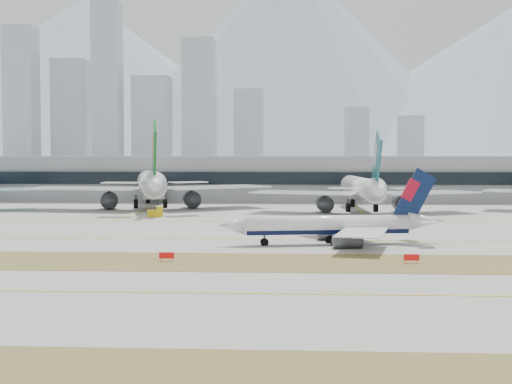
# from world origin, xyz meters

# --- Properties ---
(ground) EXTENTS (3000.00, 3000.00, 0.00)m
(ground) POSITION_xyz_m (0.00, 0.00, 0.00)
(ground) COLOR #9B9A91
(ground) RESTS_ON ground
(apron_markings) EXTENTS (360.00, 122.22, 0.06)m
(apron_markings) POSITION_xyz_m (0.00, -53.95, 0.02)
(apron_markings) COLOR brown
(apron_markings) RESTS_ON ground
(taxiing_airliner) EXTENTS (39.48, 33.91, 13.33)m
(taxiing_airliner) POSITION_xyz_m (21.33, -10.64, 3.21)
(taxiing_airliner) COLOR white
(taxiing_airliner) RESTS_ON ground
(widebody_eva) EXTENTS (67.16, 66.99, 24.68)m
(widebody_eva) POSITION_xyz_m (-27.42, 69.67, 6.56)
(widebody_eva) COLOR white
(widebody_eva) RESTS_ON ground
(widebody_cathay) EXTENTS (61.49, 60.25, 21.95)m
(widebody_cathay) POSITION_xyz_m (32.45, 59.60, 5.84)
(widebody_cathay) COLOR white
(widebody_cathay) RESTS_ON ground
(terminal) EXTENTS (280.00, 43.10, 15.00)m
(terminal) POSITION_xyz_m (0.00, 114.84, 7.50)
(terminal) COLOR gray
(terminal) RESTS_ON ground
(hold_sign_left) EXTENTS (2.20, 0.15, 1.35)m
(hold_sign_left) POSITION_xyz_m (-4.18, -32.00, 0.88)
(hold_sign_left) COLOR red
(hold_sign_left) RESTS_ON ground
(hold_sign_right) EXTENTS (2.20, 0.15, 1.35)m
(hold_sign_right) POSITION_xyz_m (30.90, -32.00, 0.88)
(hold_sign_right) COLOR red
(hold_sign_right) RESTS_ON ground
(gse_b) EXTENTS (3.55, 2.00, 2.60)m
(gse_b) POSITION_xyz_m (-20.25, 41.07, 1.05)
(gse_b) COLOR gold
(gse_b) RESTS_ON ground
(city_skyline) EXTENTS (342.00, 49.80, 140.00)m
(city_skyline) POSITION_xyz_m (-106.76, 453.42, 49.80)
(city_skyline) COLOR #A0A5B6
(city_skyline) RESTS_ON ground
(mountain_ridge) EXTENTS (2830.00, 1120.00, 470.00)m
(mountain_ridge) POSITION_xyz_m (33.00, 1404.14, 181.85)
(mountain_ridge) COLOR #9EA8B7
(mountain_ridge) RESTS_ON ground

